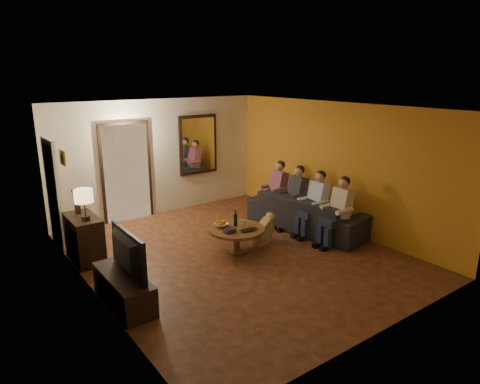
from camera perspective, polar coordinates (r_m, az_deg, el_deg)
floor at (r=7.75m, az=-0.50°, el=-8.33°), size 5.00×6.00×0.01m
ceiling at (r=7.11m, az=-0.55°, el=11.19°), size 5.00×6.00×0.01m
back_wall at (r=9.86m, az=-10.72°, el=4.55°), size 5.00×0.02×2.60m
front_wall at (r=5.29m, az=18.79°, el=-5.72°), size 5.00×0.02×2.60m
left_wall at (r=6.27m, az=-19.48°, el=-2.45°), size 0.02×6.00×2.60m
right_wall at (r=8.97m, az=12.62°, el=3.35°), size 0.02×6.00×2.60m
orange_accent at (r=8.96m, az=12.58°, el=3.34°), size 0.01×6.00×2.60m
kitchen_doorway at (r=9.59m, az=-14.90°, el=2.45°), size 1.00×0.06×2.10m
door_trim at (r=9.58m, az=-14.88°, el=2.44°), size 1.12×0.04×2.22m
fridge_glimpse at (r=9.72m, az=-13.49°, el=1.81°), size 0.45×0.03×1.70m
mirror_frame at (r=10.25m, az=-5.61°, el=6.30°), size 1.00×0.05×1.40m
mirror_glass at (r=10.23m, az=-5.52°, el=6.28°), size 0.86×0.02×1.26m
white_door at (r=8.51m, az=-23.61°, el=-0.20°), size 0.06×0.85×2.04m
framed_art at (r=7.38m, az=-22.62°, el=4.27°), size 0.03×0.28×0.24m
art_canvas at (r=7.38m, az=-22.51°, el=4.29°), size 0.01×0.22×0.18m
dresser at (r=7.86m, az=-20.04°, el=-5.86°), size 0.45×0.90×0.80m
table_lamp at (r=7.44m, az=-20.04°, el=-1.59°), size 0.30×0.30×0.54m
flower_vase at (r=7.87m, az=-20.92°, el=-1.16°), size 0.14×0.14×0.44m
tv_stand at (r=6.37m, az=-15.23°, el=-12.36°), size 0.45×1.31×0.44m
tv at (r=6.15m, az=-15.59°, el=-7.98°), size 1.09×0.14×0.63m
sofa at (r=8.95m, az=9.03°, el=-2.66°), size 2.67×1.40×0.74m
person_a at (r=8.23m, az=13.02°, el=-2.83°), size 0.60×0.40×1.20m
person_b at (r=8.61m, az=10.03°, el=-1.84°), size 0.60×0.40×1.20m
person_c at (r=9.02m, az=7.30°, el=-0.92°), size 0.60×0.40×1.20m
person_d at (r=9.44m, az=4.82°, el=-0.08°), size 0.60×0.40×1.20m
dog at (r=8.19m, az=3.18°, el=-4.90°), size 0.60×0.39×0.56m
coffee_table at (r=7.80m, az=-0.47°, el=-6.38°), size 1.11×1.11×0.45m
bowl at (r=7.79m, az=-2.50°, el=-4.42°), size 0.26×0.26×0.06m
oranges at (r=7.76m, az=-2.50°, el=-3.95°), size 0.20×0.20×0.08m
wine_bottle at (r=7.77m, az=-0.60°, el=-3.48°), size 0.07×0.07×0.31m
wine_glass at (r=7.84m, az=0.39°, el=-4.11°), size 0.06×0.06×0.10m
book_stack at (r=7.52m, az=-1.40°, el=-5.14°), size 0.20×0.15×0.07m
laptop at (r=7.56m, az=1.39°, el=-5.18°), size 0.33×0.21×0.03m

